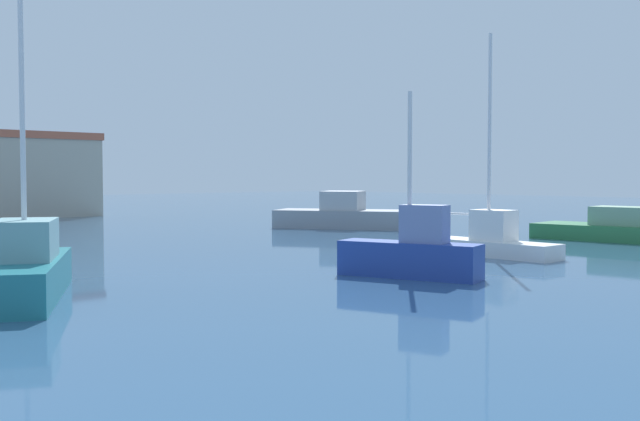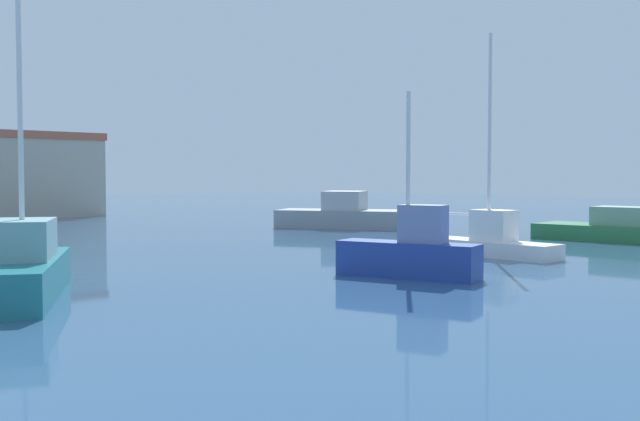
# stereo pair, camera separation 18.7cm
# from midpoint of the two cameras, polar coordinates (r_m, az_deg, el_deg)

# --- Properties ---
(water) EXTENTS (160.00, 160.00, 0.00)m
(water) POSITION_cam_midpoint_polar(r_m,az_deg,el_deg) (28.77, -9.54, -3.09)
(water) COLOR #2D5175
(water) RESTS_ON ground
(motorboat_green_center_channel) EXTENTS (3.42, 7.98, 1.50)m
(motorboat_green_center_channel) POSITION_cam_midpoint_polar(r_m,az_deg,el_deg) (35.48, 21.86, -1.37)
(motorboat_green_center_channel) COLOR #28703D
(motorboat_green_center_channel) RESTS_ON water
(sailboat_blue_behind_lamppost) EXTENTS (2.22, 4.17, 5.20)m
(sailboat_blue_behind_lamppost) POSITION_cam_midpoint_polar(r_m,az_deg,el_deg) (21.36, 6.68, -3.14)
(sailboat_blue_behind_lamppost) COLOR #233D93
(sailboat_blue_behind_lamppost) RESTS_ON water
(motorboat_grey_outer_mooring) EXTENTS (6.66, 8.38, 2.01)m
(motorboat_grey_outer_mooring) POSITION_cam_midpoint_polar(r_m,az_deg,el_deg) (41.15, 2.12, -0.39)
(motorboat_grey_outer_mooring) COLOR gray
(motorboat_grey_outer_mooring) RESTS_ON water
(sailboat_teal_far_right) EXTENTS (4.22, 5.87, 8.01)m
(sailboat_teal_far_right) POSITION_cam_midpoint_polar(r_m,az_deg,el_deg) (18.92, -21.58, -4.06)
(sailboat_teal_far_right) COLOR #1E707A
(sailboat_teal_far_right) RESTS_ON water
(sailboat_white_near_pier) EXTENTS (1.35, 5.25, 7.86)m
(sailboat_white_near_pier) POSITION_cam_midpoint_polar(r_m,az_deg,el_deg) (27.53, 12.47, -2.16)
(sailboat_white_near_pier) COLOR white
(sailboat_white_near_pier) RESTS_ON water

